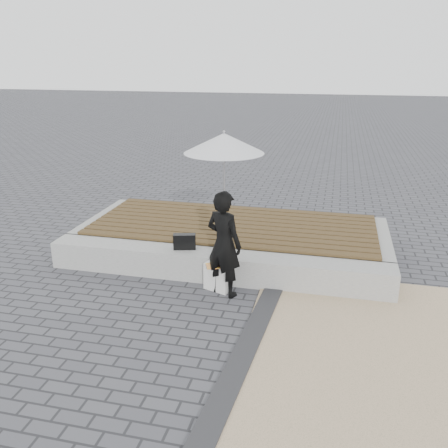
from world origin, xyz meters
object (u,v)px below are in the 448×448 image
at_px(seating_ledge, 215,265).
at_px(handbag, 185,242).
at_px(canvas_tote, 217,277).
at_px(parasol, 224,143).
at_px(woman, 224,244).

xyz_separation_m(seating_ledge, handbag, (-0.47, 0.03, 0.31)).
bearing_deg(canvas_tote, parasol, -15.26).
bearing_deg(woman, parasol, -65.92).
xyz_separation_m(woman, parasol, (0.00, 0.00, 1.32)).
distance_m(woman, parasol, 1.32).
distance_m(parasol, handbag, 1.75).
xyz_separation_m(seating_ledge, parasol, (0.23, -0.44, 1.85)).
xyz_separation_m(woman, canvas_tote, (-0.11, 0.08, -0.53)).
height_order(woman, canvas_tote, woman).
relative_size(handbag, canvas_tote, 0.84).
distance_m(seating_ledge, parasol, 1.91).
bearing_deg(woman, handbag, -9.96).
xyz_separation_m(parasol, canvas_tote, (-0.11, 0.08, -1.85)).
relative_size(woman, parasol, 1.14).
bearing_deg(handbag, woman, -49.51).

